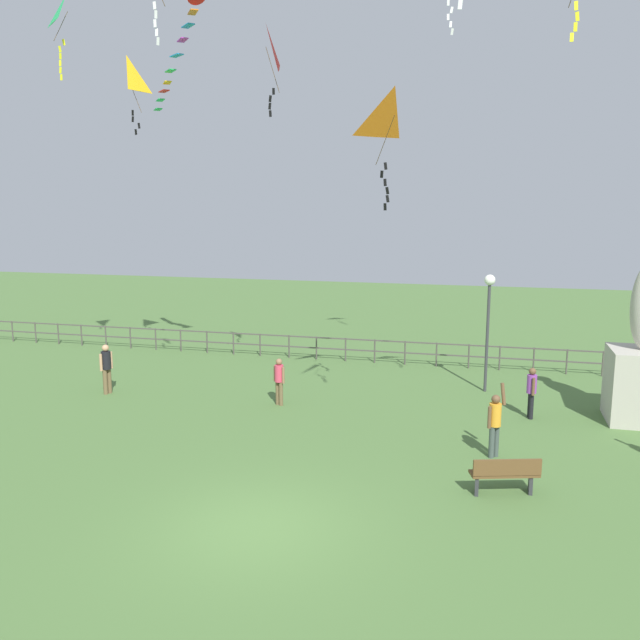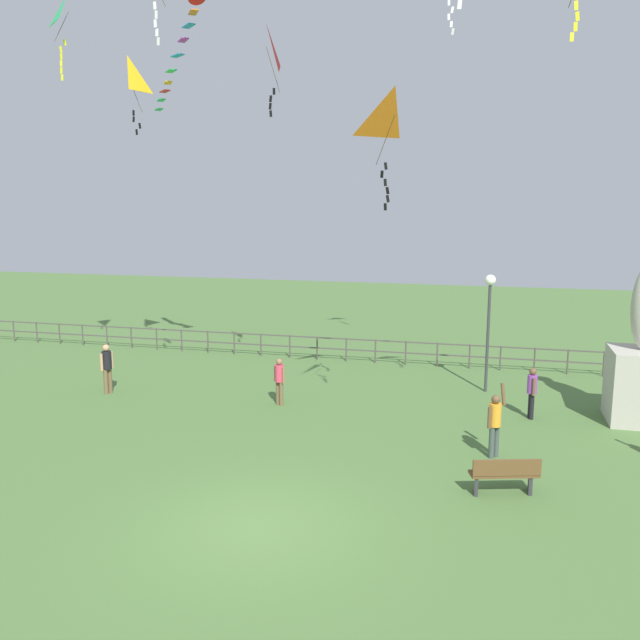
{
  "view_description": "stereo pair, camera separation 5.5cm",
  "coord_description": "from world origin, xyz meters",
  "px_view_note": "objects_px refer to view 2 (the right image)",
  "views": [
    {
      "loc": [
        4.16,
        -11.48,
        6.37
      ],
      "look_at": [
        0.01,
        5.1,
        3.29
      ],
      "focal_mm": 37.2,
      "sensor_mm": 36.0,
      "label": 1
    },
    {
      "loc": [
        4.22,
        -11.47,
        6.37
      ],
      "look_at": [
        0.01,
        5.1,
        3.29
      ],
      "focal_mm": 37.2,
      "sensor_mm": 36.0,
      "label": 2
    }
  ],
  "objects_px": {
    "person_2": "(495,421)",
    "lamppost": "(489,306)",
    "kite_0": "(394,119)",
    "person_0": "(279,378)",
    "kite_1": "(267,50)",
    "streamer_kite": "(190,5)",
    "kite_4": "(128,78)",
    "person_4": "(107,365)",
    "person_1": "(532,390)",
    "kite_3": "(68,15)",
    "park_bench": "(505,474)"
  },
  "relations": [
    {
      "from": "park_bench",
      "to": "streamer_kite",
      "type": "height_order",
      "value": "streamer_kite"
    },
    {
      "from": "kite_3",
      "to": "kite_4",
      "type": "xyz_separation_m",
      "value": [
        1.0,
        1.9,
        -1.71
      ]
    },
    {
      "from": "person_0",
      "to": "kite_4",
      "type": "relative_size",
      "value": 0.56
    },
    {
      "from": "person_1",
      "to": "streamer_kite",
      "type": "xyz_separation_m",
      "value": [
        -10.74,
        0.52,
        11.47
      ]
    },
    {
      "from": "kite_3",
      "to": "streamer_kite",
      "type": "relative_size",
      "value": 0.54
    },
    {
      "from": "streamer_kite",
      "to": "person_1",
      "type": "bearing_deg",
      "value": -2.75
    },
    {
      "from": "park_bench",
      "to": "kite_4",
      "type": "relative_size",
      "value": 0.58
    },
    {
      "from": "kite_1",
      "to": "kite_4",
      "type": "relative_size",
      "value": 1.01
    },
    {
      "from": "person_2",
      "to": "kite_0",
      "type": "height_order",
      "value": "kite_0"
    },
    {
      "from": "person_2",
      "to": "kite_1",
      "type": "height_order",
      "value": "kite_1"
    },
    {
      "from": "person_2",
      "to": "streamer_kite",
      "type": "height_order",
      "value": "streamer_kite"
    },
    {
      "from": "person_1",
      "to": "kite_4",
      "type": "distance_m",
      "value": 17.35
    },
    {
      "from": "lamppost",
      "to": "kite_3",
      "type": "xyz_separation_m",
      "value": [
        -13.8,
        -2.04,
        9.44
      ]
    },
    {
      "from": "person_2",
      "to": "kite_1",
      "type": "distance_m",
      "value": 12.75
    },
    {
      "from": "kite_4",
      "to": "streamer_kite",
      "type": "xyz_separation_m",
      "value": [
        3.37,
        -1.94,
        1.69
      ]
    },
    {
      "from": "kite_4",
      "to": "streamer_kite",
      "type": "height_order",
      "value": "streamer_kite"
    },
    {
      "from": "kite_0",
      "to": "kite_1",
      "type": "distance_m",
      "value": 5.21
    },
    {
      "from": "person_2",
      "to": "kite_4",
      "type": "distance_m",
      "value": 17.27
    },
    {
      "from": "person_0",
      "to": "kite_4",
      "type": "distance_m",
      "value": 12.14
    },
    {
      "from": "person_0",
      "to": "person_2",
      "type": "distance_m",
      "value": 7.13
    },
    {
      "from": "kite_0",
      "to": "streamer_kite",
      "type": "bearing_deg",
      "value": 161.99
    },
    {
      "from": "person_2",
      "to": "lamppost",
      "type": "bearing_deg",
      "value": 92.26
    },
    {
      "from": "lamppost",
      "to": "kite_0",
      "type": "relative_size",
      "value": 1.27
    },
    {
      "from": "lamppost",
      "to": "kite_4",
      "type": "distance_m",
      "value": 14.95
    },
    {
      "from": "lamppost",
      "to": "streamer_kite",
      "type": "xyz_separation_m",
      "value": [
        -9.43,
        -2.07,
        9.42
      ]
    },
    {
      "from": "person_0",
      "to": "kite_0",
      "type": "xyz_separation_m",
      "value": [
        3.63,
        -1.11,
        7.65
      ]
    },
    {
      "from": "lamppost",
      "to": "kite_0",
      "type": "bearing_deg",
      "value": -122.09
    },
    {
      "from": "lamppost",
      "to": "person_4",
      "type": "xyz_separation_m",
      "value": [
        -12.28,
        -3.36,
        -1.97
      ]
    },
    {
      "from": "park_bench",
      "to": "kite_1",
      "type": "bearing_deg",
      "value": 141.42
    },
    {
      "from": "person_2",
      "to": "kite_4",
      "type": "xyz_separation_m",
      "value": [
        -13.03,
        5.85,
        9.71
      ]
    },
    {
      "from": "person_2",
      "to": "person_0",
      "type": "bearing_deg",
      "value": 156.63
    },
    {
      "from": "kite_0",
      "to": "kite_3",
      "type": "relative_size",
      "value": 1.17
    },
    {
      "from": "person_2",
      "to": "streamer_kite",
      "type": "distance_m",
      "value": 15.45
    },
    {
      "from": "lamppost",
      "to": "person_1",
      "type": "xyz_separation_m",
      "value": [
        1.32,
        -2.59,
        -2.05
      ]
    },
    {
      "from": "person_2",
      "to": "kite_4",
      "type": "height_order",
      "value": "kite_4"
    },
    {
      "from": "kite_1",
      "to": "kite_3",
      "type": "xyz_separation_m",
      "value": [
        -6.92,
        0.25,
        1.51
      ]
    },
    {
      "from": "person_2",
      "to": "person_4",
      "type": "bearing_deg",
      "value": 168.13
    },
    {
      "from": "park_bench",
      "to": "kite_0",
      "type": "distance_m",
      "value": 9.47
    },
    {
      "from": "person_2",
      "to": "streamer_kite",
      "type": "relative_size",
      "value": 0.39
    },
    {
      "from": "person_1",
      "to": "person_0",
      "type": "bearing_deg",
      "value": -175.75
    },
    {
      "from": "person_2",
      "to": "kite_1",
      "type": "xyz_separation_m",
      "value": [
        -7.12,
        3.7,
        9.91
      ]
    },
    {
      "from": "person_0",
      "to": "kite_1",
      "type": "distance_m",
      "value": 10.06
    },
    {
      "from": "lamppost",
      "to": "person_2",
      "type": "relative_size",
      "value": 2.09
    },
    {
      "from": "lamppost",
      "to": "person_1",
      "type": "height_order",
      "value": "lamppost"
    },
    {
      "from": "kite_3",
      "to": "streamer_kite",
      "type": "distance_m",
      "value": 4.37
    },
    {
      "from": "kite_0",
      "to": "kite_1",
      "type": "xyz_separation_m",
      "value": [
        -4.2,
        1.98,
        2.35
      ]
    },
    {
      "from": "person_0",
      "to": "person_2",
      "type": "relative_size",
      "value": 0.79
    },
    {
      "from": "kite_1",
      "to": "kite_4",
      "type": "height_order",
      "value": "kite_1"
    },
    {
      "from": "park_bench",
      "to": "person_4",
      "type": "distance_m",
      "value": 13.61
    },
    {
      "from": "person_1",
      "to": "kite_0",
      "type": "bearing_deg",
      "value": -157.2
    }
  ]
}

